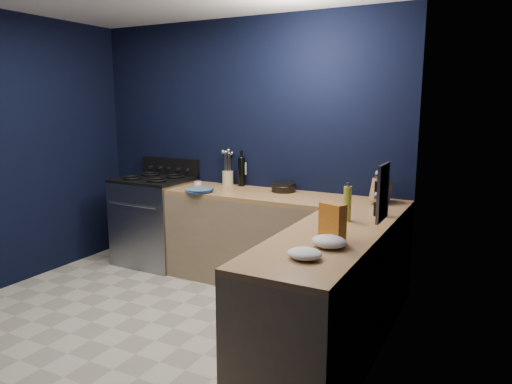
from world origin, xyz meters
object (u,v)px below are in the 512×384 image
Objects in this scene: plate_stack at (199,190)px; knife_block at (381,192)px; gas_range at (155,222)px; utensil_crock at (228,178)px; crouton_bag at (332,223)px.

knife_block reaches higher than plate_stack.
utensil_crock is (0.78, 0.27, 0.51)m from gas_range.
gas_range is 0.90m from plate_stack.
utensil_crock is 2.21m from crouton_bag.
gas_range is 4.55× the size of knife_block.
crouton_bag is (-0.00, -1.28, 0.02)m from knife_block.
plate_stack is at bearing -16.40° from gas_range.
crouton_bag is (1.65, -1.47, 0.05)m from utensil_crock.
utensil_crock is at bearing 160.32° from crouton_bag.
utensil_crock is 0.60× the size of crouton_bag.
gas_range is 0.97m from utensil_crock.
gas_range is 2.50m from knife_block.
gas_range is at bearing -165.55° from knife_block.
gas_range is at bearing -160.89° from utensil_crock.
knife_block is at bearing 1.92° from gas_range.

